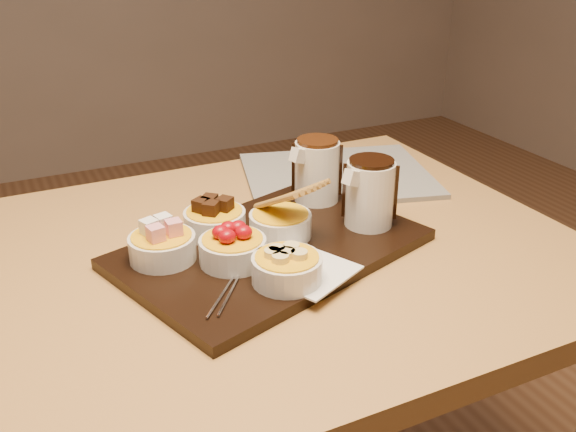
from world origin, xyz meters
name	(u,v)px	position (x,y,z in m)	size (l,w,h in m)	color
dining_table	(209,314)	(0.00, 0.00, 0.65)	(1.20, 0.80, 0.75)	#B68543
serving_board	(271,249)	(0.10, -0.02, 0.76)	(0.46, 0.30, 0.02)	black
napkin	(307,270)	(0.11, -0.13, 0.77)	(0.12, 0.12, 0.00)	white
bowl_marshmallows	(162,248)	(-0.07, 0.00, 0.79)	(0.10, 0.10, 0.04)	silver
bowl_cake	(215,222)	(0.03, 0.05, 0.79)	(0.10, 0.10, 0.04)	silver
bowl_strawberries	(233,251)	(0.03, -0.05, 0.79)	(0.10, 0.10, 0.04)	silver
bowl_biscotti	(280,225)	(0.13, -0.01, 0.79)	(0.10, 0.10, 0.04)	silver
bowl_bananas	(287,270)	(0.07, -0.14, 0.79)	(0.10, 0.10, 0.04)	silver
pitcher_dark_chocolate	(370,194)	(0.28, -0.03, 0.82)	(0.08, 0.08, 0.11)	silver
pitcher_milk_chocolate	(317,172)	(0.25, 0.10, 0.82)	(0.08, 0.08, 0.11)	silver
fondue_skewers	(239,268)	(0.02, -0.08, 0.77)	(0.26, 0.03, 0.01)	silver
newspaper	(337,175)	(0.36, 0.21, 0.76)	(0.37, 0.29, 0.01)	beige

